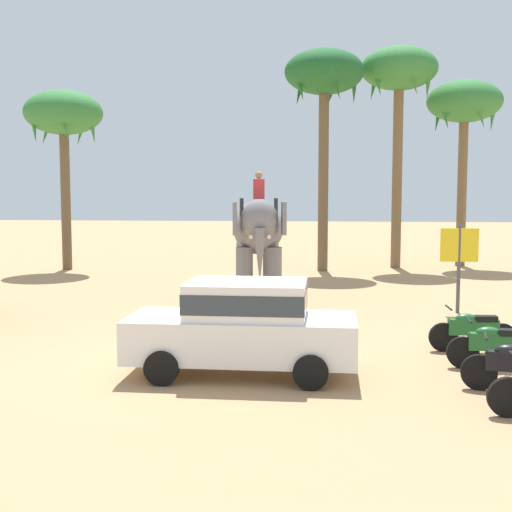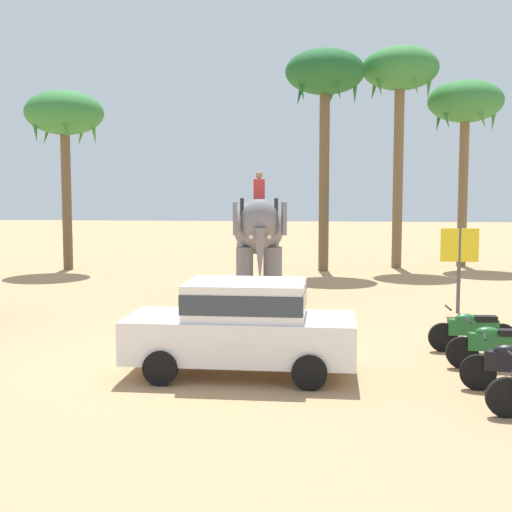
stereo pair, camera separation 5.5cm
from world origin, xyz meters
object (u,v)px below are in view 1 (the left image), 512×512
object	(u,v)px
car_sedan_foreground	(244,324)
palm_tree_far_back	(64,117)
palm_tree_behind_elephant	(399,76)
motorcycle_mid_row	(496,345)
motorcycle_fourth_in_row	(473,330)
palm_tree_near_hut	(324,79)
elephant_with_mahout	(258,233)
signboard_yellow	(459,251)
palm_tree_left_of_road	(464,107)

from	to	relation	value
car_sedan_foreground	palm_tree_far_back	size ratio (longest dim) A/B	0.56
palm_tree_behind_elephant	palm_tree_far_back	world-z (taller)	palm_tree_behind_elephant
motorcycle_mid_row	palm_tree_far_back	xyz separation A→B (m)	(-13.85, 14.84, 5.83)
motorcycle_fourth_in_row	palm_tree_near_hut	xyz separation A→B (m)	(-3.09, 14.04, 7.29)
elephant_with_mahout	palm_tree_behind_elephant	world-z (taller)	palm_tree_behind_elephant
car_sedan_foreground	motorcycle_mid_row	distance (m)	4.72
palm_tree_near_hut	motorcycle_fourth_in_row	bearing A→B (deg)	-77.60
palm_tree_near_hut	palm_tree_behind_elephant	bearing A→B (deg)	25.18
palm_tree_near_hut	signboard_yellow	bearing A→B (deg)	-68.79
elephant_with_mahout	signboard_yellow	xyz separation A→B (m)	(5.67, -2.49, -0.30)
elephant_with_mahout	motorcycle_mid_row	bearing A→B (deg)	-58.31
palm_tree_near_hut	motorcycle_mid_row	bearing A→B (deg)	-78.22
palm_tree_left_of_road	signboard_yellow	xyz separation A→B (m)	(-2.34, -11.83, -5.19)
motorcycle_fourth_in_row	car_sedan_foreground	bearing A→B (deg)	-154.30
palm_tree_near_hut	palm_tree_far_back	bearing A→B (deg)	-176.97
palm_tree_near_hut	palm_tree_far_back	xyz separation A→B (m)	(-10.64, -0.56, -1.46)
palm_tree_behind_elephant	palm_tree_near_hut	xyz separation A→B (m)	(-3.12, -1.46, -0.31)
palm_tree_far_back	car_sedan_foreground	bearing A→B (deg)	-59.47
motorcycle_mid_row	signboard_yellow	bearing A→B (deg)	85.73
signboard_yellow	motorcycle_mid_row	bearing A→B (deg)	-94.27
car_sedan_foreground	palm_tree_left_of_road	world-z (taller)	palm_tree_left_of_road
car_sedan_foreground	palm_tree_far_back	xyz separation A→B (m)	(-9.23, 15.64, 5.36)
car_sedan_foreground	palm_tree_left_of_road	xyz separation A→B (m)	(7.42, 18.61, 5.95)
palm_tree_left_of_road	signboard_yellow	distance (m)	13.13
palm_tree_near_hut	palm_tree_left_of_road	distance (m)	6.52
motorcycle_fourth_in_row	signboard_yellow	size ratio (longest dim) A/B	0.75
elephant_with_mahout	palm_tree_behind_elephant	xyz separation A→B (m)	(5.13, 8.41, 6.07)
car_sedan_foreground	palm_tree_near_hut	distance (m)	17.64
palm_tree_near_hut	palm_tree_left_of_road	size ratio (longest dim) A/B	1.12
car_sedan_foreground	palm_tree_near_hut	bearing A→B (deg)	85.01
palm_tree_left_of_road	elephant_with_mahout	bearing A→B (deg)	-130.62
motorcycle_mid_row	palm_tree_left_of_road	size ratio (longest dim) A/B	0.22
car_sedan_foreground	motorcycle_fourth_in_row	size ratio (longest dim) A/B	2.29
motorcycle_mid_row	palm_tree_near_hut	distance (m)	17.34
motorcycle_mid_row	elephant_with_mahout	bearing A→B (deg)	121.69
palm_tree_behind_elephant	motorcycle_mid_row	bearing A→B (deg)	-89.67
palm_tree_behind_elephant	palm_tree_left_of_road	xyz separation A→B (m)	(2.89, 0.94, -1.18)
motorcycle_fourth_in_row	palm_tree_far_back	size ratio (longest dim) A/B	0.24
palm_tree_behind_elephant	signboard_yellow	distance (m)	12.64
palm_tree_left_of_road	car_sedan_foreground	bearing A→B (deg)	-111.73
car_sedan_foreground	elephant_with_mahout	xyz separation A→B (m)	(-0.60, 9.27, 1.06)
palm_tree_far_back	signboard_yellow	xyz separation A→B (m)	(14.30, -8.87, -4.60)
car_sedan_foreground	palm_tree_behind_elephant	size ratio (longest dim) A/B	0.44
motorcycle_fourth_in_row	palm_tree_behind_elephant	distance (m)	17.27
signboard_yellow	palm_tree_behind_elephant	bearing A→B (deg)	92.86
motorcycle_mid_row	car_sedan_foreground	bearing A→B (deg)	-170.18
motorcycle_mid_row	motorcycle_fourth_in_row	distance (m)	1.37
palm_tree_behind_elephant	signboard_yellow	world-z (taller)	palm_tree_behind_elephant
palm_tree_far_back	motorcycle_fourth_in_row	bearing A→B (deg)	-44.47
elephant_with_mahout	signboard_yellow	distance (m)	6.20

